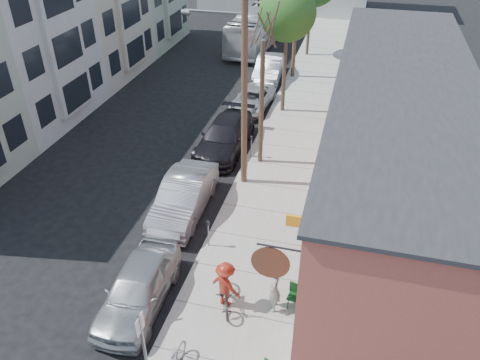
% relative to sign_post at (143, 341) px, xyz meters
% --- Properties ---
extents(ground, '(120.00, 120.00, 0.00)m').
position_rel_sign_post_xyz_m(ground, '(-2.35, 5.06, -1.83)').
color(ground, black).
extents(sidewalk, '(4.50, 58.00, 0.15)m').
position_rel_sign_post_xyz_m(sidewalk, '(1.90, 16.06, -1.76)').
color(sidewalk, '#A3A097').
rests_on(sidewalk, ground).
extents(cafe_building, '(6.60, 20.20, 6.61)m').
position_rel_sign_post_xyz_m(cafe_building, '(6.64, 10.05, 1.47)').
color(cafe_building, '#B25142').
rests_on(cafe_building, ground).
extents(apartment_row, '(6.30, 32.00, 9.00)m').
position_rel_sign_post_xyz_m(apartment_row, '(-14.20, 19.06, 2.67)').
color(apartment_row, '#9DAB90').
rests_on(apartment_row, ground).
extents(sign_post, '(0.07, 0.45, 2.80)m').
position_rel_sign_post_xyz_m(sign_post, '(0.00, 0.00, 0.00)').
color(sign_post, slate).
rests_on(sign_post, sidewalk).
extents(parking_meter_near, '(0.14, 0.14, 1.24)m').
position_rel_sign_post_xyz_m(parking_meter_near, '(-0.10, 6.15, -0.85)').
color(parking_meter_near, slate).
rests_on(parking_meter_near, sidewalk).
extents(parking_meter_far, '(0.14, 0.14, 1.24)m').
position_rel_sign_post_xyz_m(parking_meter_far, '(-0.10, 13.49, -0.85)').
color(parking_meter_far, slate).
rests_on(parking_meter_far, sidewalk).
extents(utility_pole_near, '(3.57, 0.28, 10.00)m').
position_rel_sign_post_xyz_m(utility_pole_near, '(0.04, 11.15, 3.58)').
color(utility_pole_near, '#503A28').
rests_on(utility_pole_near, sidewalk).
extents(utility_pole_far, '(1.80, 0.28, 10.00)m').
position_rel_sign_post_xyz_m(utility_pole_far, '(0.10, 25.85, 3.51)').
color(utility_pole_far, '#503A28').
rests_on(utility_pole_far, sidewalk).
extents(tree_bare, '(0.24, 0.24, 6.38)m').
position_rel_sign_post_xyz_m(tree_bare, '(0.45, 13.22, 1.51)').
color(tree_bare, '#44392C').
rests_on(tree_bare, sidewalk).
extents(tree_leafy_mid, '(3.31, 3.31, 7.71)m').
position_rel_sign_post_xyz_m(tree_leafy_mid, '(0.45, 19.74, 4.34)').
color(tree_leafy_mid, '#44392C').
rests_on(tree_leafy_mid, sidewalk).
extents(patio_chair_a, '(0.58, 0.58, 0.88)m').
position_rel_sign_post_xyz_m(patio_chair_a, '(3.76, 3.88, -1.24)').
color(patio_chair_a, '#103A17').
rests_on(patio_chair_a, sidewalk).
extents(patron_grey, '(0.50, 0.71, 1.83)m').
position_rel_sign_post_xyz_m(patron_grey, '(3.08, 3.58, -0.77)').
color(patron_grey, gray).
rests_on(patron_grey, sidewalk).
extents(cyclist, '(1.36, 1.10, 1.84)m').
position_rel_sign_post_xyz_m(cyclist, '(1.43, 3.38, -0.76)').
color(cyclist, maroon).
rests_on(cyclist, sidewalk).
extents(cyclist_bike, '(1.37, 2.16, 1.07)m').
position_rel_sign_post_xyz_m(cyclist_bike, '(1.43, 3.38, -1.15)').
color(cyclist_bike, black).
rests_on(cyclist_bike, sidewalk).
extents(car_0, '(2.08, 4.81, 1.61)m').
position_rel_sign_post_xyz_m(car_0, '(-1.55, 2.72, -1.03)').
color(car_0, '#989B9F').
rests_on(car_0, ground).
extents(car_1, '(1.95, 5.25, 1.72)m').
position_rel_sign_post_xyz_m(car_1, '(-1.90, 8.20, -0.97)').
color(car_1, gray).
rests_on(car_1, ground).
extents(car_2, '(2.46, 5.75, 1.65)m').
position_rel_sign_post_xyz_m(car_2, '(-1.74, 14.15, -1.01)').
color(car_2, black).
rests_on(car_2, ground).
extents(car_3, '(2.42, 4.73, 1.28)m').
position_rel_sign_post_xyz_m(car_3, '(-1.55, 19.79, -1.19)').
color(car_3, '#B4B9BC').
rests_on(car_3, ground).
extents(car_4, '(2.09, 5.23, 1.69)m').
position_rel_sign_post_xyz_m(car_4, '(-1.55, 25.16, -0.99)').
color(car_4, '#9A9EA1').
rests_on(car_4, ground).
extents(bus, '(3.40, 11.70, 3.22)m').
position_rel_sign_post_xyz_m(bus, '(-4.15, 33.04, -0.22)').
color(bus, white).
rests_on(bus, ground).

